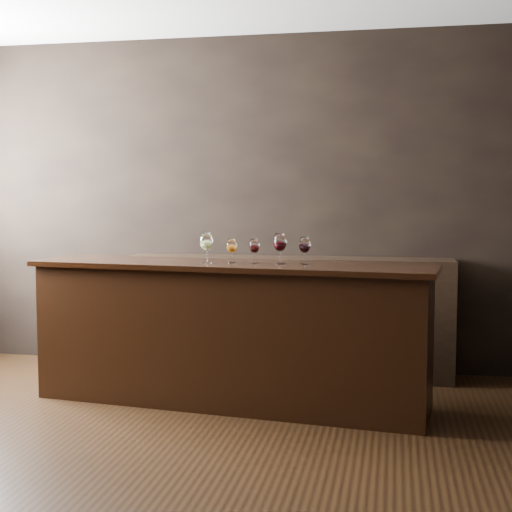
% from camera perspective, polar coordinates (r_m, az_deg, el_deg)
% --- Properties ---
extents(ground, '(5.00, 5.00, 0.00)m').
position_cam_1_polar(ground, '(4.24, -10.89, -15.34)').
color(ground, black).
rests_on(ground, ground).
extents(room_shell, '(5.02, 4.52, 2.81)m').
position_cam_1_polar(room_shell, '(4.20, -13.68, 9.52)').
color(room_shell, black).
rests_on(room_shell, ground).
extents(bar_counter, '(2.79, 0.91, 0.96)m').
position_cam_1_polar(bar_counter, '(5.02, -2.09, -6.42)').
color(bar_counter, black).
rests_on(bar_counter, ground).
extents(bar_top, '(2.89, 0.98, 0.04)m').
position_cam_1_polar(bar_top, '(4.95, -2.11, -0.75)').
color(bar_top, black).
rests_on(bar_top, bar_counter).
extents(back_bar_shelf, '(2.67, 0.40, 0.96)m').
position_cam_1_polar(back_bar_shelf, '(5.86, 2.45, -4.79)').
color(back_bar_shelf, black).
rests_on(back_bar_shelf, ground).
extents(glass_white, '(0.09, 0.09, 0.21)m').
position_cam_1_polar(glass_white, '(4.94, -4.00, 1.10)').
color(glass_white, white).
rests_on(glass_white, bar_top).
extents(glass_amber, '(0.07, 0.07, 0.17)m').
position_cam_1_polar(glass_amber, '(4.94, -1.95, 0.78)').
color(glass_amber, white).
rests_on(glass_amber, bar_top).
extents(glass_red_a, '(0.07, 0.07, 0.17)m').
position_cam_1_polar(glass_red_a, '(4.91, -0.13, 0.78)').
color(glass_red_a, white).
rests_on(glass_red_a, bar_top).
extents(glass_red_b, '(0.09, 0.09, 0.21)m').
position_cam_1_polar(glass_red_b, '(4.84, 1.93, 1.05)').
color(glass_red_b, white).
rests_on(glass_red_b, bar_top).
extents(glass_red_c, '(0.08, 0.08, 0.19)m').
position_cam_1_polar(glass_red_c, '(4.84, 3.91, 0.84)').
color(glass_red_c, white).
rests_on(glass_red_c, bar_top).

